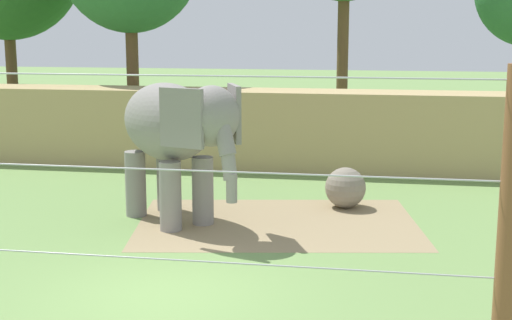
% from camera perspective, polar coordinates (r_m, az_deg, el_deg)
% --- Properties ---
extents(ground_plane, '(120.00, 120.00, 0.00)m').
position_cam_1_polar(ground_plane, '(12.46, -7.45, -10.40)').
color(ground_plane, '#6B8E4C').
extents(dirt_patch, '(6.94, 5.35, 0.01)m').
position_cam_1_polar(dirt_patch, '(16.53, 1.70, -4.97)').
color(dirt_patch, '#937F5B').
rests_on(dirt_patch, ground).
extents(embankment_wall, '(36.00, 1.80, 2.45)m').
position_cam_1_polar(embankment_wall, '(22.52, 0.68, 2.42)').
color(embankment_wall, tan).
rests_on(embankment_wall, ground).
extents(elephant, '(3.70, 3.55, 3.23)m').
position_cam_1_polar(elephant, '(16.21, -6.41, 2.38)').
color(elephant, gray).
rests_on(elephant, ground).
extents(enrichment_ball, '(1.00, 1.00, 1.00)m').
position_cam_1_polar(enrichment_ball, '(17.90, 7.06, -2.18)').
color(enrichment_ball, gray).
rests_on(enrichment_ball, ground).
extents(cable_fence, '(10.84, 0.27, 4.07)m').
position_cam_1_polar(cable_fence, '(8.80, -14.32, -5.64)').
color(cable_fence, brown).
rests_on(cable_fence, ground).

